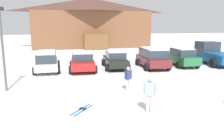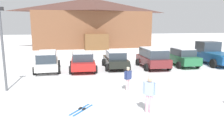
# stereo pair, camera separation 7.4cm
# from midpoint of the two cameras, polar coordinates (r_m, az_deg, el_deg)

# --- Properties ---
(ski_lodge) EXTENTS (19.78, 10.92, 8.25)m
(ski_lodge) POSITION_cam_midpoint_polar(r_m,az_deg,el_deg) (38.65, -5.66, 11.54)
(ski_lodge) COLOR brown
(ski_lodge) RESTS_ON ground
(parked_white_suv) EXTENTS (2.20, 4.69, 1.61)m
(parked_white_suv) POSITION_cam_midpoint_polar(r_m,az_deg,el_deg) (19.03, -16.73, 1.64)
(parked_white_suv) COLOR silver
(parked_white_suv) RESTS_ON ground
(parked_red_sedan) EXTENTS (2.35, 4.26, 1.59)m
(parked_red_sedan) POSITION_cam_midpoint_polar(r_m,az_deg,el_deg) (18.50, -7.84, 1.53)
(parked_red_sedan) COLOR red
(parked_red_sedan) RESTS_ON ground
(parked_black_sedan) EXTENTS (2.23, 4.23, 1.56)m
(parked_black_sedan) POSITION_cam_midpoint_polar(r_m,az_deg,el_deg) (19.34, 0.73, 2.02)
(parked_black_sedan) COLOR black
(parked_black_sedan) RESTS_ON ground
(parked_maroon_van) EXTENTS (2.35, 4.24, 1.77)m
(parked_maroon_van) POSITION_cam_midpoint_polar(r_m,az_deg,el_deg) (19.81, 10.44, 2.50)
(parked_maroon_van) COLOR maroon
(parked_maroon_van) RESTS_ON ground
(parked_green_coupe) EXTENTS (2.13, 4.32, 1.68)m
(parked_green_coupe) POSITION_cam_midpoint_polar(r_m,az_deg,el_deg) (21.51, 17.57, 2.55)
(parked_green_coupe) COLOR #266E41
(parked_green_coupe) RESTS_ON ground
(pickup_truck) EXTENTS (2.60, 5.48, 2.15)m
(pickup_truck) POSITION_cam_midpoint_polar(r_m,az_deg,el_deg) (23.54, 24.53, 3.13)
(pickup_truck) COLOR navy
(pickup_truck) RESTS_ON ground
(skier_adult_in_blue_parka) EXTENTS (0.54, 0.42, 1.67)m
(skier_adult_in_blue_parka) POSITION_cam_midpoint_polar(r_m,az_deg,el_deg) (9.70, 9.71, -6.51)
(skier_adult_in_blue_parka) COLOR #E6B1C5
(skier_adult_in_blue_parka) RESTS_ON ground
(skier_teen_in_navy_coat) EXTENTS (0.49, 0.31, 1.41)m
(skier_teen_in_navy_coat) POSITION_cam_midpoint_polar(r_m,az_deg,el_deg) (12.80, 4.08, -2.73)
(skier_teen_in_navy_coat) COLOR beige
(skier_teen_in_navy_coat) RESTS_ON ground
(pair_of_skis) EXTENTS (1.18, 1.37, 0.08)m
(pair_of_skis) POSITION_cam_midpoint_polar(r_m,az_deg,el_deg) (10.26, -8.00, -10.93)
(pair_of_skis) COLOR blue
(pair_of_skis) RESTS_ON ground
(lamp_post) EXTENTS (0.44, 0.24, 4.79)m
(lamp_post) POSITION_cam_midpoint_polar(r_m,az_deg,el_deg) (13.88, -26.88, 5.30)
(lamp_post) COLOR #515459
(lamp_post) RESTS_ON ground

